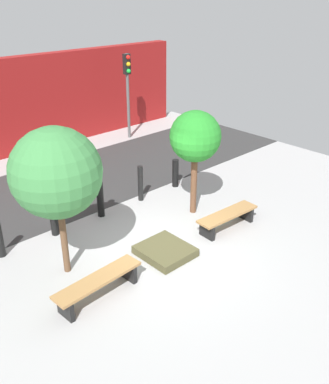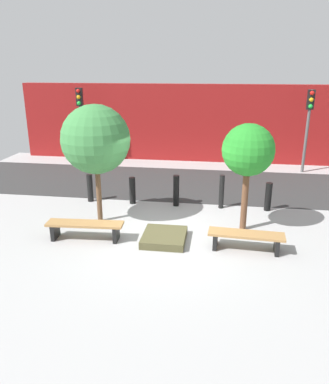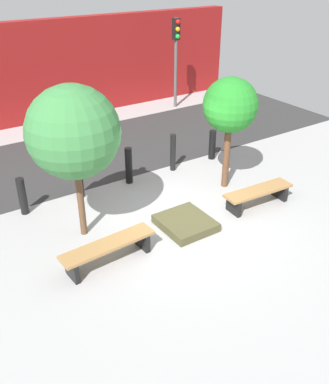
{
  "view_description": "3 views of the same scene",
  "coord_description": "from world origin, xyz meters",
  "px_view_note": "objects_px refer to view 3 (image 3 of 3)",
  "views": [
    {
      "loc": [
        -5.81,
        -6.39,
        5.8
      ],
      "look_at": [
        0.59,
        0.5,
        1.23
      ],
      "focal_mm": 40.0,
      "sensor_mm": 36.0,
      "label": 1
    },
    {
      "loc": [
        1.28,
        -8.82,
        4.29
      ],
      "look_at": [
        -0.1,
        0.54,
        1.1
      ],
      "focal_mm": 35.0,
      "sensor_mm": 36.0,
      "label": 2
    },
    {
      "loc": [
        -4.9,
        -6.71,
        5.45
      ],
      "look_at": [
        -0.2,
        0.41,
        0.71
      ],
      "focal_mm": 40.0,
      "sensor_mm": 36.0,
      "label": 3
    }
  ],
  "objects_px": {
    "tree_behind_left_bench": "(73,133)",
    "bollard_center": "(129,166)",
    "bench_left": "(108,248)",
    "bollard_far_right": "(212,145)",
    "tree_behind_right_bench": "(230,106)",
    "bollard_left": "(79,181)",
    "bollard_right": "(173,152)",
    "bench_right": "(258,194)",
    "traffic_light_mid_west": "(176,47)",
    "planter_bed": "(185,223)",
    "bollard_far_left": "(22,196)"
  },
  "relations": [
    {
      "from": "tree_behind_left_bench",
      "to": "planter_bed",
      "type": "bearing_deg",
      "value": -26.91
    },
    {
      "from": "bench_right",
      "to": "bollard_far_right",
      "type": "relative_size",
      "value": 2.07
    },
    {
      "from": "planter_bed",
      "to": "bollard_left",
      "type": "distance_m",
      "value": 3.0
    },
    {
      "from": "bench_right",
      "to": "tree_behind_left_bench",
      "type": "relative_size",
      "value": 0.55
    },
    {
      "from": "bench_right",
      "to": "tree_behind_left_bench",
      "type": "height_order",
      "value": "tree_behind_left_bench"
    },
    {
      "from": "tree_behind_right_bench",
      "to": "bench_left",
      "type": "bearing_deg",
      "value": -163.15
    },
    {
      "from": "tree_behind_right_bench",
      "to": "bollard_center",
      "type": "relative_size",
      "value": 2.88
    },
    {
      "from": "tree_behind_left_bench",
      "to": "bollard_left",
      "type": "distance_m",
      "value": 2.58
    },
    {
      "from": "bench_left",
      "to": "bollard_right",
      "type": "relative_size",
      "value": 1.85
    },
    {
      "from": "bench_left",
      "to": "bench_right",
      "type": "height_order",
      "value": "bench_left"
    },
    {
      "from": "bollard_far_left",
      "to": "traffic_light_mid_west",
      "type": "distance_m",
      "value": 9.29
    },
    {
      "from": "bench_right",
      "to": "bollard_far_right",
      "type": "bearing_deg",
      "value": 77.0
    },
    {
      "from": "tree_behind_left_bench",
      "to": "bollard_center",
      "type": "xyz_separation_m",
      "value": [
        2.04,
        1.57,
        -1.88
      ]
    },
    {
      "from": "bench_right",
      "to": "traffic_light_mid_west",
      "type": "distance_m",
      "value": 8.36
    },
    {
      "from": "tree_behind_left_bench",
      "to": "bollard_far_right",
      "type": "bearing_deg",
      "value": 17.76
    },
    {
      "from": "bollard_left",
      "to": "bollard_right",
      "type": "bearing_deg",
      "value": 0.0
    },
    {
      "from": "planter_bed",
      "to": "tree_behind_left_bench",
      "type": "bearing_deg",
      "value": 153.09
    },
    {
      "from": "bollard_left",
      "to": "bollard_center",
      "type": "relative_size",
      "value": 0.87
    },
    {
      "from": "bollard_right",
      "to": "bollard_center",
      "type": "bearing_deg",
      "value": 180.0
    },
    {
      "from": "planter_bed",
      "to": "bollard_center",
      "type": "height_order",
      "value": "bollard_center"
    },
    {
      "from": "bollard_far_left",
      "to": "bollard_right",
      "type": "relative_size",
      "value": 0.86
    },
    {
      "from": "bollard_center",
      "to": "bench_left",
      "type": "bearing_deg",
      "value": -126.0
    },
    {
      "from": "bench_right",
      "to": "bollard_center",
      "type": "relative_size",
      "value": 1.83
    },
    {
      "from": "bollard_left",
      "to": "bollard_right",
      "type": "distance_m",
      "value": 2.87
    },
    {
      "from": "tree_behind_left_bench",
      "to": "bench_left",
      "type": "bearing_deg",
      "value": -90.0
    },
    {
      "from": "bollard_far_right",
      "to": "bollard_center",
      "type": "bearing_deg",
      "value": 180.0
    },
    {
      "from": "bench_right",
      "to": "bollard_center",
      "type": "height_order",
      "value": "bollard_center"
    },
    {
      "from": "bollard_far_left",
      "to": "bollard_left",
      "type": "distance_m",
      "value": 1.44
    },
    {
      "from": "traffic_light_mid_west",
      "to": "bollard_right",
      "type": "bearing_deg",
      "value": -125.43
    },
    {
      "from": "bollard_right",
      "to": "traffic_light_mid_west",
      "type": "height_order",
      "value": "traffic_light_mid_west"
    },
    {
      "from": "bench_left",
      "to": "bollard_far_right",
      "type": "distance_m",
      "value": 5.66
    },
    {
      "from": "tree_behind_left_bench",
      "to": "bollard_left",
      "type": "relative_size",
      "value": 3.78
    },
    {
      "from": "bollard_far_right",
      "to": "traffic_light_mid_west",
      "type": "relative_size",
      "value": 0.26
    },
    {
      "from": "bench_left",
      "to": "bench_right",
      "type": "bearing_deg",
      "value": -3.48
    },
    {
      "from": "tree_behind_right_bench",
      "to": "bollard_center",
      "type": "bearing_deg",
      "value": 142.37
    },
    {
      "from": "bollard_far_left",
      "to": "bollard_right",
      "type": "xyz_separation_m",
      "value": [
        4.31,
        0.0,
        0.08
      ]
    },
    {
      "from": "planter_bed",
      "to": "bollard_center",
      "type": "distance_m",
      "value": 2.64
    },
    {
      "from": "bollard_center",
      "to": "bollard_right",
      "type": "xyz_separation_m",
      "value": [
        1.44,
        0.0,
        0.04
      ]
    },
    {
      "from": "bollard_center",
      "to": "traffic_light_mid_west",
      "type": "distance_m",
      "value": 7.07
    },
    {
      "from": "planter_bed",
      "to": "bollard_left",
      "type": "bearing_deg",
      "value": 118.82
    },
    {
      "from": "bollard_far_left",
      "to": "traffic_light_mid_west",
      "type": "relative_size",
      "value": 0.27
    },
    {
      "from": "tree_behind_right_bench",
      "to": "bollard_left",
      "type": "xyz_separation_m",
      "value": [
        -3.48,
        1.57,
        -1.77
      ]
    },
    {
      "from": "bench_right",
      "to": "planter_bed",
      "type": "distance_m",
      "value": 2.06
    },
    {
      "from": "bench_left",
      "to": "bollard_right",
      "type": "distance_m",
      "value": 4.48
    },
    {
      "from": "bench_left",
      "to": "bollard_left",
      "type": "xyz_separation_m",
      "value": [
        0.61,
        2.81,
        0.1
      ]
    },
    {
      "from": "bench_left",
      "to": "bollard_far_right",
      "type": "xyz_separation_m",
      "value": [
        4.91,
        2.81,
        0.11
      ]
    },
    {
      "from": "tree_behind_right_bench",
      "to": "planter_bed",
      "type": "bearing_deg",
      "value": -153.09
    },
    {
      "from": "bollard_far_right",
      "to": "bench_right",
      "type": "bearing_deg",
      "value": -106.48
    },
    {
      "from": "tree_behind_right_bench",
      "to": "traffic_light_mid_west",
      "type": "relative_size",
      "value": 0.86
    },
    {
      "from": "planter_bed",
      "to": "tree_behind_right_bench",
      "type": "height_order",
      "value": "tree_behind_right_bench"
    }
  ]
}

